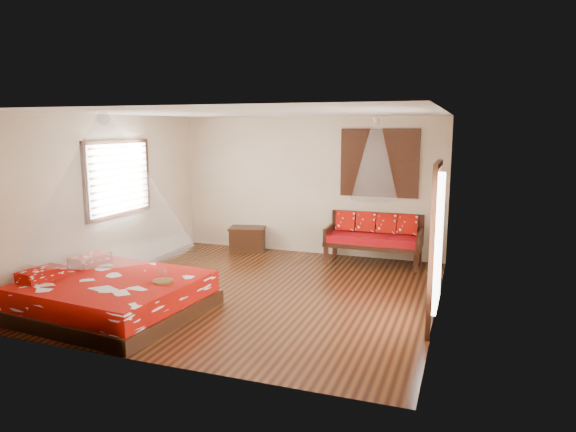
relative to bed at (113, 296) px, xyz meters
name	(u,v)px	position (x,y,z in m)	size (l,w,h in m)	color
room	(257,204)	(1.52, 1.60, 1.15)	(5.54, 5.54, 2.84)	black
bed	(113,296)	(0.00, 0.00, 0.00)	(2.47, 2.27, 0.65)	black
daybed	(374,236)	(2.95, 3.98, 0.27)	(1.80, 0.80, 0.95)	black
storage_chest	(247,239)	(0.25, 4.05, 0.00)	(0.84, 0.70, 0.51)	black
shutter_panel	(379,163)	(2.95, 4.31, 1.65)	(1.52, 0.06, 1.32)	black
window_left	(119,178)	(-1.19, 1.80, 1.45)	(0.10, 1.74, 1.34)	black
glazed_door	(434,247)	(4.24, 1.00, 0.82)	(0.08, 1.02, 2.16)	black
wine_tray	(163,278)	(0.76, 0.10, 0.31)	(0.28, 0.28, 0.22)	brown
mosquito_net_main	(107,182)	(0.02, 0.00, 1.60)	(2.23, 2.23, 1.80)	silver
mosquito_net_daybed	(375,159)	(2.95, 3.85, 1.75)	(0.87, 0.87, 1.50)	silver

